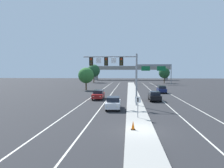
% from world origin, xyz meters
% --- Properties ---
extents(ground_plane, '(260.00, 260.00, 0.00)m').
position_xyz_m(ground_plane, '(0.00, 0.00, 0.00)').
color(ground_plane, '#28282B').
extents(median_island, '(2.40, 110.00, 0.15)m').
position_xyz_m(median_island, '(0.00, 18.00, 0.07)').
color(median_island, '#9E9B93').
rests_on(median_island, ground).
extents(lane_stripe_oncoming_center, '(0.14, 100.00, 0.01)m').
position_xyz_m(lane_stripe_oncoming_center, '(-4.70, 25.00, 0.00)').
color(lane_stripe_oncoming_center, silver).
rests_on(lane_stripe_oncoming_center, ground).
extents(lane_stripe_receding_center, '(0.14, 100.00, 0.01)m').
position_xyz_m(lane_stripe_receding_center, '(4.70, 25.00, 0.00)').
color(lane_stripe_receding_center, silver).
rests_on(lane_stripe_receding_center, ground).
extents(edge_stripe_left, '(0.14, 100.00, 0.01)m').
position_xyz_m(edge_stripe_left, '(-8.00, 25.00, 0.00)').
color(edge_stripe_left, silver).
rests_on(edge_stripe_left, ground).
extents(edge_stripe_right, '(0.14, 100.00, 0.01)m').
position_xyz_m(edge_stripe_right, '(8.00, 25.00, 0.00)').
color(edge_stripe_right, silver).
rests_on(edge_stripe_right, ground).
extents(overhead_signal_mast, '(7.58, 0.44, 7.20)m').
position_xyz_m(overhead_signal_mast, '(-2.53, 12.49, 5.50)').
color(overhead_signal_mast, gray).
rests_on(overhead_signal_mast, median_island).
extents(median_sign_post, '(0.60, 0.10, 2.20)m').
position_xyz_m(median_sign_post, '(-0.00, 4.48, 1.59)').
color(median_sign_post, gray).
rests_on(median_sign_post, median_island).
extents(car_oncoming_white, '(1.90, 4.50, 1.58)m').
position_xyz_m(car_oncoming_white, '(-2.94, 10.05, 0.82)').
color(car_oncoming_white, silver).
rests_on(car_oncoming_white, ground).
extents(car_oncoming_red, '(1.86, 4.49, 1.58)m').
position_xyz_m(car_oncoming_red, '(-6.27, 19.72, 0.82)').
color(car_oncoming_red, maroon).
rests_on(car_oncoming_red, ground).
extents(car_receding_black, '(1.83, 4.47, 1.58)m').
position_xyz_m(car_receding_black, '(3.34, 18.35, 0.82)').
color(car_receding_black, black).
rests_on(car_receding_black, ground).
extents(car_receding_navy, '(1.89, 4.50, 1.58)m').
position_xyz_m(car_receding_navy, '(6.50, 31.57, 0.82)').
color(car_receding_navy, '#141E4C').
rests_on(car_receding_navy, ground).
extents(traffic_cone_median_nose, '(0.36, 0.36, 0.74)m').
position_xyz_m(traffic_cone_median_nose, '(-0.58, -0.20, 0.51)').
color(traffic_cone_median_nose, black).
rests_on(traffic_cone_median_nose, median_island).
extents(highway_sign_gantry, '(13.28, 0.42, 7.50)m').
position_xyz_m(highway_sign_gantry, '(8.20, 63.44, 6.16)').
color(highway_sign_gantry, gray).
rests_on(highway_sign_gantry, ground).
extents(overpass_bridge, '(42.40, 6.40, 7.65)m').
position_xyz_m(overpass_bridge, '(0.00, 101.69, 5.78)').
color(overpass_bridge, gray).
rests_on(overpass_bridge, ground).
extents(tree_far_right_b, '(4.46, 4.46, 6.45)m').
position_xyz_m(tree_far_right_b, '(13.49, 71.34, 4.21)').
color(tree_far_right_b, '#4C3823').
rests_on(tree_far_right_b, ground).
extents(tree_far_left_b, '(5.38, 5.38, 7.79)m').
position_xyz_m(tree_far_left_b, '(-15.94, 74.08, 5.09)').
color(tree_far_left_b, '#4C3823').
rests_on(tree_far_left_b, ground).
extents(tree_far_left_a, '(4.04, 4.04, 5.85)m').
position_xyz_m(tree_far_left_a, '(-11.87, 36.94, 3.82)').
color(tree_far_left_a, '#4C3823').
rests_on(tree_far_left_a, ground).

